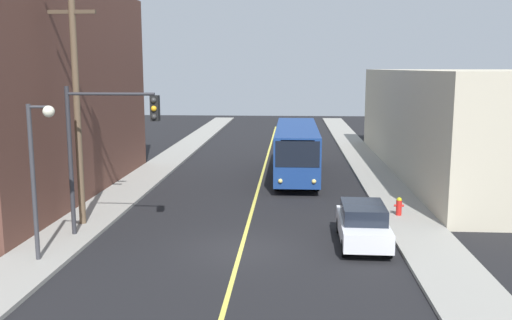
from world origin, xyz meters
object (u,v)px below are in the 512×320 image
(traffic_signal_left_corner, at_px, (107,133))
(street_lamp_left, at_px, (38,159))
(city_bus, at_px, (297,148))
(utility_pole_near, at_px, (76,91))
(fire_hydrant, at_px, (399,206))
(parked_car_white, at_px, (363,224))

(traffic_signal_left_corner, bearing_deg, street_lamp_left, -114.86)
(city_bus, distance_m, street_lamp_left, 19.11)
(city_bus, distance_m, utility_pole_near, 15.84)
(traffic_signal_left_corner, height_order, fire_hydrant, traffic_signal_left_corner)
(parked_car_white, height_order, street_lamp_left, street_lamp_left)
(traffic_signal_left_corner, bearing_deg, utility_pole_near, 138.32)
(city_bus, xyz_separation_m, street_lamp_left, (-9.03, -16.73, 1.92))
(city_bus, height_order, traffic_signal_left_corner, traffic_signal_left_corner)
(city_bus, bearing_deg, fire_hydrant, -64.69)
(city_bus, distance_m, parked_car_white, 14.09)
(city_bus, height_order, parked_car_white, city_bus)
(parked_car_white, xyz_separation_m, utility_pole_near, (-11.89, 1.74, 5.06))
(street_lamp_left, bearing_deg, fire_hydrant, 26.76)
(utility_pole_near, distance_m, traffic_signal_left_corner, 2.86)
(city_bus, distance_m, traffic_signal_left_corner, 15.85)
(utility_pole_near, bearing_deg, traffic_signal_left_corner, -41.68)
(city_bus, xyz_separation_m, parked_car_white, (2.50, -13.83, -0.98))
(utility_pole_near, xyz_separation_m, traffic_signal_left_corner, (1.77, -1.58, -1.59))
(utility_pole_near, bearing_deg, parked_car_white, -8.32)
(street_lamp_left, bearing_deg, city_bus, 61.65)
(city_bus, xyz_separation_m, fire_hydrant, (4.65, -9.83, -1.23))
(parked_car_white, relative_size, traffic_signal_left_corner, 0.74)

